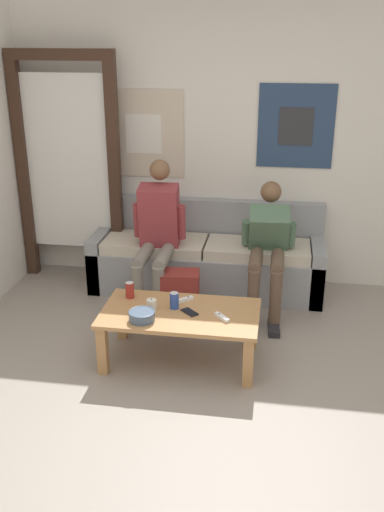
{
  "coord_description": "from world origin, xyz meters",
  "views": [
    {
      "loc": [
        0.54,
        -2.92,
        2.3
      ],
      "look_at": [
        -0.1,
        1.19,
        0.65
      ],
      "focal_mm": 40.0,
      "sensor_mm": 36.0,
      "label": 1
    }
  ],
  "objects": [
    {
      "name": "ground_plane",
      "position": [
        0.0,
        0.0,
        0.0
      ],
      "size": [
        18.0,
        18.0,
        0.0
      ],
      "primitive_type": "plane",
      "color": "gray"
    },
    {
      "name": "wall_back",
      "position": [
        -0.0,
        2.34,
        1.28
      ],
      "size": [
        10.0,
        0.07,
        2.55
      ],
      "color": "silver",
      "rests_on": "ground_plane"
    },
    {
      "name": "door_frame",
      "position": [
        -1.43,
        2.12,
        1.2
      ],
      "size": [
        1.0,
        0.1,
        2.15
      ],
      "color": "#382319",
      "rests_on": "ground_plane"
    },
    {
      "name": "couch",
      "position": [
        -0.09,
        2.01,
        0.29
      ],
      "size": [
        2.14,
        0.65,
        0.81
      ],
      "color": "gray",
      "rests_on": "ground_plane"
    },
    {
      "name": "coffee_table",
      "position": [
        -0.12,
        0.71,
        0.34
      ],
      "size": [
        1.14,
        0.62,
        0.4
      ],
      "color": "#B27F4C",
      "rests_on": "ground_plane"
    },
    {
      "name": "person_seated_adult",
      "position": [
        -0.48,
        1.65,
        0.67
      ],
      "size": [
        0.47,
        0.85,
        1.26
      ],
      "color": "gray",
      "rests_on": "ground_plane"
    },
    {
      "name": "person_seated_teen",
      "position": [
        0.47,
        1.69,
        0.59
      ],
      "size": [
        0.47,
        0.94,
        1.07
      ],
      "color": "brown",
      "rests_on": "ground_plane"
    },
    {
      "name": "backpack",
      "position": [
        -0.23,
        1.33,
        0.21
      ],
      "size": [
        0.33,
        0.27,
        0.44
      ],
      "color": "maroon",
      "rests_on": "ground_plane"
    },
    {
      "name": "ceramic_bowl",
      "position": [
        -0.36,
        0.54,
        0.44
      ],
      "size": [
        0.19,
        0.19,
        0.07
      ],
      "color": "#475B75",
      "rests_on": "coffee_table"
    },
    {
      "name": "pillar_candle",
      "position": [
        -0.33,
        0.71,
        0.44
      ],
      "size": [
        0.07,
        0.07,
        0.09
      ],
      "color": "silver",
      "rests_on": "coffee_table"
    },
    {
      "name": "drink_can_blue",
      "position": [
        -0.17,
        0.76,
        0.46
      ],
      "size": [
        0.07,
        0.07,
        0.12
      ],
      "color": "#28479E",
      "rests_on": "coffee_table"
    },
    {
      "name": "drink_can_red",
      "position": [
        -0.53,
        0.88,
        0.46
      ],
      "size": [
        0.07,
        0.07,
        0.12
      ],
      "color": "maroon",
      "rests_on": "coffee_table"
    },
    {
      "name": "game_controller_near_left",
      "position": [
        -0.11,
        0.88,
        0.41
      ],
      "size": [
        0.13,
        0.12,
        0.03
      ],
      "color": "white",
      "rests_on": "coffee_table"
    },
    {
      "name": "game_controller_near_right",
      "position": [
        0.2,
        0.64,
        0.41
      ],
      "size": [
        0.12,
        0.13,
        0.03
      ],
      "color": "white",
      "rests_on": "coffee_table"
    },
    {
      "name": "cell_phone",
      "position": [
        -0.04,
        0.7,
        0.41
      ],
      "size": [
        0.14,
        0.14,
        0.01
      ],
      "color": "black",
      "rests_on": "coffee_table"
    }
  ]
}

